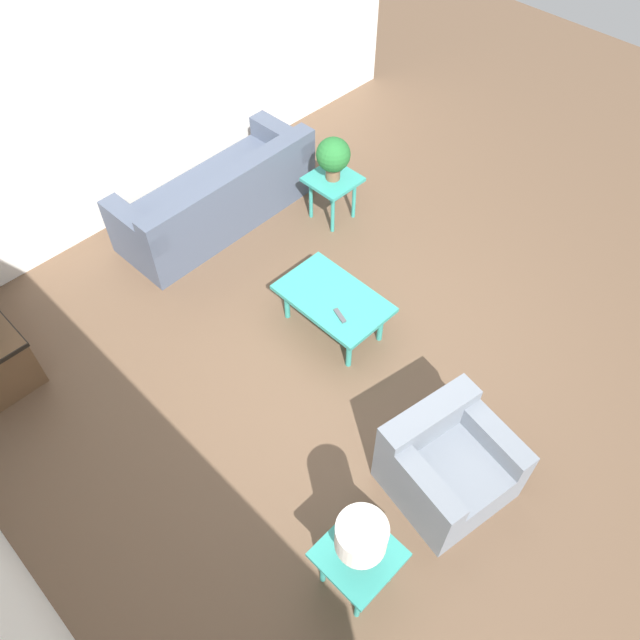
{
  "coord_description": "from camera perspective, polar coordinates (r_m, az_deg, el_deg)",
  "views": [
    {
      "loc": [
        -2.11,
        2.55,
        4.5
      ],
      "look_at": [
        0.18,
        0.26,
        0.55
      ],
      "focal_mm": 35.0,
      "sensor_mm": 36.0,
      "label": 1
    }
  ],
  "objects": [
    {
      "name": "coffee_table",
      "position": [
        5.47,
        1.23,
        1.79
      ],
      "size": [
        0.98,
        0.61,
        0.42
      ],
      "color": "teal",
      "rests_on": "ground_plane"
    },
    {
      "name": "side_table_plant",
      "position": [
        6.55,
        1.17,
        12.25
      ],
      "size": [
        0.48,
        0.48,
        0.51
      ],
      "color": "teal",
      "rests_on": "ground_plane"
    },
    {
      "name": "potted_plant",
      "position": [
        6.34,
        1.22,
        14.78
      ],
      "size": [
        0.34,
        0.34,
        0.46
      ],
      "color": "brown",
      "rests_on": "side_table_plant"
    },
    {
      "name": "sofa",
      "position": [
        6.68,
        -9.23,
        10.92
      ],
      "size": [
        0.87,
        2.18,
        0.75
      ],
      "rotation": [
        0.0,
        0.0,
        1.6
      ],
      "color": "#4C566B",
      "rests_on": "ground_plane"
    },
    {
      "name": "wall_right",
      "position": [
        6.57,
        -17.48,
        19.83
      ],
      "size": [
        0.12,
        7.2,
        2.7
      ],
      "color": "white",
      "rests_on": "ground_plane"
    },
    {
      "name": "table_lamp",
      "position": [
        3.95,
        3.78,
        -19.26
      ],
      "size": [
        0.32,
        0.32,
        0.43
      ],
      "color": "red",
      "rests_on": "side_table_lamp"
    },
    {
      "name": "ground_plane",
      "position": [
        5.58,
        3.16,
        -3.11
      ],
      "size": [
        14.0,
        14.0,
        0.0
      ],
      "primitive_type": "plane",
      "color": "brown"
    },
    {
      "name": "armchair",
      "position": [
        4.78,
        11.48,
        -12.74
      ],
      "size": [
        0.91,
        0.94,
        0.71
      ],
      "rotation": [
        0.0,
        0.0,
        -1.75
      ],
      "color": "slate",
      "rests_on": "ground_plane"
    },
    {
      "name": "side_table_lamp",
      "position": [
        4.3,
        3.52,
        -20.93
      ],
      "size": [
        0.48,
        0.48,
        0.51
      ],
      "color": "teal",
      "rests_on": "ground_plane"
    },
    {
      "name": "remote_control",
      "position": [
        5.29,
        1.83,
        0.41
      ],
      "size": [
        0.16,
        0.09,
        0.02
      ],
      "color": "#4C4C51",
      "rests_on": "coffee_table"
    }
  ]
}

